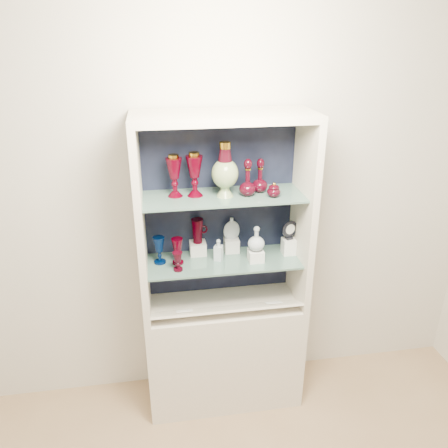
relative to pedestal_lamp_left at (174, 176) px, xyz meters
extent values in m
cube|color=beige|center=(0.27, 0.16, -0.19)|extent=(3.50, 0.02, 2.80)
cube|color=beige|center=(0.27, -0.06, -1.22)|extent=(1.00, 0.40, 0.75)
cube|color=black|center=(0.27, 0.13, -0.27)|extent=(0.98, 0.02, 1.15)
cube|color=beige|center=(-0.21, -0.06, -0.27)|extent=(0.04, 0.40, 1.15)
cube|color=beige|center=(0.75, -0.06, -0.27)|extent=(0.04, 0.40, 1.15)
cube|color=beige|center=(0.27, -0.06, 0.33)|extent=(1.00, 0.40, 0.04)
cube|color=slate|center=(0.27, -0.04, -0.55)|extent=(0.92, 0.34, 0.01)
cube|color=slate|center=(0.27, -0.04, -0.13)|extent=(0.92, 0.34, 0.01)
cube|color=beige|center=(0.27, -0.17, -0.81)|extent=(0.92, 0.17, 0.09)
cube|color=white|center=(0.57, -0.17, -0.80)|extent=(0.10, 0.06, 0.03)
cube|color=white|center=(0.01, -0.17, -0.80)|extent=(0.10, 0.06, 0.03)
cube|color=silver|center=(0.13, 0.07, -0.50)|extent=(0.10, 0.10, 0.08)
cube|color=silver|center=(0.34, 0.07, -0.50)|extent=(0.09, 0.09, 0.09)
cube|color=silver|center=(0.47, -0.07, -0.51)|extent=(0.09, 0.09, 0.07)
cube|color=silver|center=(0.69, -0.01, -0.49)|extent=(0.08, 0.08, 0.10)
camera|label=1|loc=(-0.10, -2.36, 0.73)|focal=35.00mm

